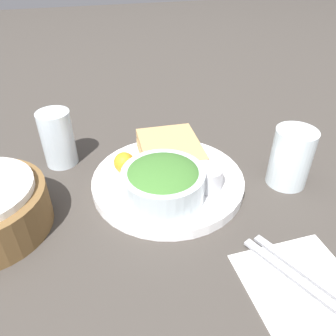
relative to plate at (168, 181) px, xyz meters
name	(u,v)px	position (x,y,z in m)	size (l,w,h in m)	color
ground_plane	(168,185)	(0.00, 0.00, -0.01)	(4.00, 4.00, 0.00)	#3D3833
plate	(168,181)	(0.00, 0.00, 0.00)	(0.28, 0.28, 0.02)	white
sandwich	(170,151)	(0.05, -0.02, 0.03)	(0.15, 0.12, 0.04)	tan
salad_bowl	(163,181)	(-0.05, 0.02, 0.04)	(0.14, 0.14, 0.07)	silver
dressing_cup	(207,178)	(-0.05, -0.06, 0.03)	(0.05, 0.05, 0.04)	#B7B7BC
orange_wedge	(124,163)	(0.04, 0.07, 0.03)	(0.04, 0.04, 0.04)	orange
drink_glass	(58,138)	(0.14, 0.19, 0.05)	(0.06, 0.06, 0.11)	silver
napkin	(302,286)	(-0.26, -0.11, -0.01)	(0.15, 0.15, 0.00)	white
fork	(310,276)	(-0.25, -0.13, 0.00)	(0.18, 0.01, 0.01)	#B2B2B7
knife	(303,284)	(-0.26, -0.11, 0.00)	(0.19, 0.01, 0.01)	#B2B2B7
spoon	(295,291)	(-0.27, -0.10, 0.00)	(0.17, 0.01, 0.01)	#B2B2B7
water_glass	(291,157)	(-0.05, -0.22, 0.05)	(0.07, 0.07, 0.11)	silver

